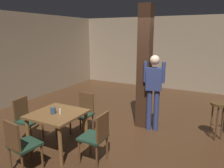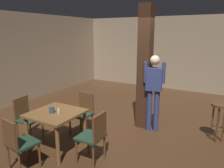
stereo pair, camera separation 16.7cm
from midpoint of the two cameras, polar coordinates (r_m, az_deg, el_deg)
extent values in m
plane|color=#422816|center=(4.97, 3.56, -12.89)|extent=(10.80, 10.80, 0.00)
cube|color=gray|center=(8.80, 15.92, 7.65)|extent=(8.00, 0.10, 2.80)
cube|color=gray|center=(7.14, -27.14, 5.48)|extent=(0.10, 9.00, 2.80)
cube|color=#382114|center=(5.02, 7.51, 4.12)|extent=(0.28, 0.28, 2.80)
cube|color=brown|center=(4.20, -15.27, -7.55)|extent=(0.89, 0.89, 0.04)
cylinder|color=brown|center=(4.39, -7.87, -11.56)|extent=(0.07, 0.07, 0.71)
cylinder|color=brown|center=(4.84, -15.27, -9.51)|extent=(0.07, 0.07, 0.71)
cylinder|color=brown|center=(3.87, -14.58, -15.49)|extent=(0.07, 0.07, 0.71)
cylinder|color=brown|center=(4.37, -22.12, -12.59)|extent=(0.07, 0.07, 0.71)
cube|color=#1E3828|center=(3.89, -22.97, -14.41)|extent=(0.48, 0.48, 0.04)
cube|color=brown|center=(3.72, -25.86, -12.20)|extent=(0.38, 0.09, 0.45)
cylinder|color=brown|center=(4.21, -21.88, -15.60)|extent=(0.04, 0.04, 0.43)
cylinder|color=brown|center=(3.95, -19.02, -17.38)|extent=(0.04, 0.04, 0.43)
cylinder|color=brown|center=(4.07, -26.21, -17.11)|extent=(0.04, 0.04, 0.43)
cylinder|color=brown|center=(3.80, -23.57, -19.14)|extent=(0.04, 0.04, 0.43)
cube|color=#1E3828|center=(4.83, -21.75, -8.83)|extent=(0.46, 0.46, 0.04)
cube|color=brown|center=(4.88, -23.64, -5.96)|extent=(0.08, 0.38, 0.45)
cylinder|color=brown|center=(4.92, -18.60, -10.98)|extent=(0.04, 0.04, 0.43)
cylinder|color=brown|center=(4.69, -21.38, -12.47)|extent=(0.04, 0.04, 0.43)
cylinder|color=brown|center=(5.14, -21.65, -10.17)|extent=(0.04, 0.04, 0.43)
cylinder|color=brown|center=(4.92, -24.45, -11.53)|extent=(0.04, 0.04, 0.43)
cube|color=#1E3828|center=(3.85, -6.26, -13.65)|extent=(0.42, 0.42, 0.04)
cube|color=brown|center=(3.66, -3.80, -11.19)|extent=(0.04, 0.38, 0.45)
cylinder|color=brown|center=(3.93, -9.87, -16.95)|extent=(0.04, 0.04, 0.43)
cylinder|color=brown|center=(4.17, -6.88, -14.91)|extent=(0.04, 0.04, 0.43)
cylinder|color=brown|center=(3.75, -5.37, -18.37)|extent=(0.04, 0.04, 0.43)
cylinder|color=brown|center=(4.01, -2.57, -16.09)|extent=(0.04, 0.04, 0.43)
cube|color=#1E3828|center=(4.84, -8.98, -7.94)|extent=(0.44, 0.44, 0.04)
cube|color=brown|center=(4.91, -7.67, -4.81)|extent=(0.38, 0.05, 0.45)
cylinder|color=brown|center=(4.70, -8.54, -11.56)|extent=(0.04, 0.04, 0.43)
cylinder|color=brown|center=(4.91, -11.80, -10.59)|extent=(0.04, 0.04, 0.43)
cylinder|color=brown|center=(4.96, -6.00, -10.14)|extent=(0.04, 0.04, 0.43)
cylinder|color=brown|center=(5.16, -9.20, -9.30)|extent=(0.04, 0.04, 0.43)
cylinder|color=#33475B|center=(4.16, -16.25, -6.70)|extent=(0.10, 0.10, 0.12)
cylinder|color=silver|center=(4.11, -14.56, -6.97)|extent=(0.03, 0.03, 0.10)
cube|color=navy|center=(4.86, 9.94, 1.33)|extent=(0.37, 0.27, 0.50)
sphere|color=beige|center=(4.79, 10.14, 6.19)|extent=(0.25, 0.25, 0.21)
cylinder|color=navy|center=(5.05, 10.52, -6.80)|extent=(0.14, 0.14, 0.95)
cylinder|color=navy|center=(5.06, 8.71, -6.67)|extent=(0.14, 0.14, 0.95)
cylinder|color=navy|center=(4.82, 12.31, 2.93)|extent=(0.10, 0.10, 0.46)
cylinder|color=navy|center=(4.85, 7.73, 3.19)|extent=(0.10, 0.10, 0.46)
cylinder|color=#4C3319|center=(4.94, 25.30, -4.75)|extent=(0.32, 0.32, 0.05)
torus|color=#4C301C|center=(5.11, 24.74, -10.09)|extent=(0.23, 0.23, 0.02)
cylinder|color=#4C301C|center=(5.17, 24.93, -8.60)|extent=(0.03, 0.03, 0.74)
cylinder|color=#4C301C|center=(4.98, 24.78, -9.45)|extent=(0.03, 0.03, 0.74)
cylinder|color=#4C301C|center=(5.07, 26.05, -9.15)|extent=(0.03, 0.03, 0.74)
cylinder|color=#4C301C|center=(5.08, 23.66, -8.88)|extent=(0.03, 0.03, 0.74)
camera|label=1|loc=(0.08, -90.98, -0.23)|focal=35.00mm
camera|label=2|loc=(0.08, 89.02, 0.23)|focal=35.00mm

